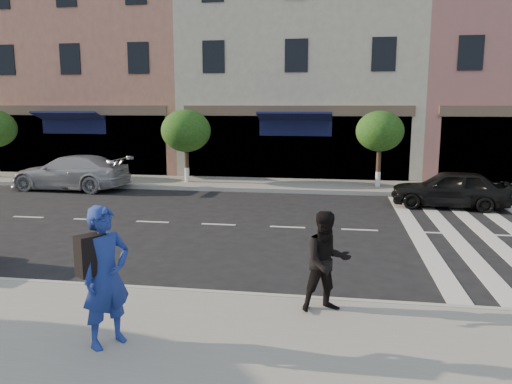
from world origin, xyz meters
name	(u,v)px	position (x,y,z in m)	size (l,w,h in m)	color
ground	(269,274)	(0.00, 0.00, 0.00)	(120.00, 120.00, 0.00)	black
sidewalk_near	(230,363)	(0.00, -3.75, 0.07)	(60.00, 4.50, 0.15)	gray
sidewalk_far	(304,185)	(0.00, 11.00, 0.07)	(60.00, 3.00, 0.15)	gray
building_west_mid	(111,38)	(-11.00, 17.00, 7.00)	(10.00, 9.00, 14.00)	tan
building_centre	(303,64)	(-0.50, 17.00, 5.50)	(11.00, 9.00, 11.00)	beige
street_tree_wb	(186,131)	(-5.00, 10.80, 2.31)	(2.10, 2.10, 3.06)	#473323
street_tree_c	(380,132)	(3.00, 10.80, 2.36)	(1.90, 1.90, 3.04)	#473323
photographer	(106,276)	(-1.74, -3.63, 1.13)	(0.71, 0.47, 1.95)	navy
walker	(327,262)	(1.20, -2.00, 0.96)	(0.79, 0.62, 1.63)	black
car_far_left	(70,172)	(-9.34, 8.94, 0.70)	(1.96, 4.82, 1.40)	#A5A4A9
car_far_mid	(450,189)	(5.09, 7.60, 0.64)	(1.52, 3.77, 1.28)	black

